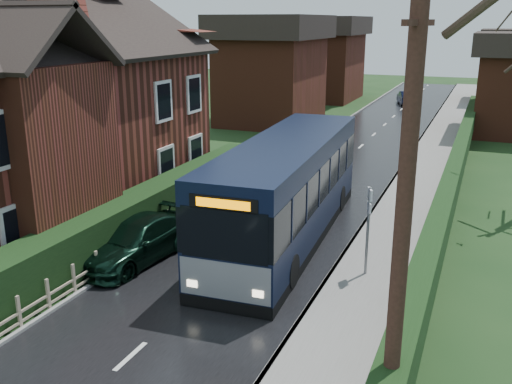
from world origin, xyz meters
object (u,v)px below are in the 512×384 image
at_px(car_silver, 237,205).
at_px(brick_house, 26,102).
at_px(bus, 286,191).
at_px(car_green, 136,240).
at_px(bus_stop_sign, 368,219).
at_px(telegraph_pole, 401,245).

bearing_deg(car_silver, brick_house, -166.44).
xyz_separation_m(bus, car_green, (-3.70, -3.50, -1.05)).
bearing_deg(bus_stop_sign, car_silver, 127.31).
bearing_deg(brick_house, car_silver, 18.45).
xyz_separation_m(car_green, bus_stop_sign, (6.90, 1.41, 1.17)).
height_order(bus_stop_sign, telegraph_pole, telegraph_pole).
distance_m(car_silver, telegraph_pole, 12.86).
bearing_deg(car_green, car_silver, 79.11).
relative_size(brick_house, bus, 1.28).
relative_size(car_green, bus_stop_sign, 1.62).
bearing_deg(telegraph_pole, car_green, 161.95).
bearing_deg(brick_house, car_green, -19.87).
bearing_deg(car_green, bus, 49.74).
relative_size(bus, bus_stop_sign, 4.15).
bearing_deg(bus_stop_sign, telegraph_pole, -98.66).
bearing_deg(car_silver, bus_stop_sign, -34.42).
xyz_separation_m(brick_house, car_green, (5.83, -2.11, -3.73)).
xyz_separation_m(brick_house, telegraph_pole, (14.53, -7.66, -0.46)).
xyz_separation_m(bus, bus_stop_sign, (3.20, -2.10, 0.11)).
bearing_deg(bus, telegraph_pole, -64.37).
xyz_separation_m(brick_house, car_silver, (7.23, 2.41, -3.75)).
relative_size(car_silver, bus_stop_sign, 1.34).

